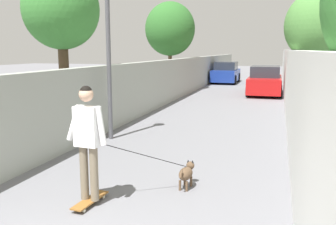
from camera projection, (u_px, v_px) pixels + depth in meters
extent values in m
plane|color=slate|center=(225.00, 105.00, 16.24)|extent=(80.00, 80.00, 0.00)
cube|color=#999E93|center=(154.00, 85.00, 14.95)|extent=(48.00, 0.30, 1.96)
cube|color=white|center=(291.00, 83.00, 13.38)|extent=(48.00, 0.30, 2.40)
cylinder|color=#473523|center=(311.00, 78.00, 14.09)|extent=(0.20, 0.20, 2.64)
ellipsoid|color=#4C843D|center=(315.00, 26.00, 13.75)|extent=(2.23, 2.23, 2.53)
cylinder|color=brown|center=(170.00, 67.00, 21.89)|extent=(0.23, 0.23, 2.74)
ellipsoid|color=#2D6628|center=(170.00, 29.00, 21.50)|extent=(2.95, 2.95, 3.15)
cylinder|color=#473523|center=(65.00, 82.00, 11.00)|extent=(0.30, 0.30, 2.91)
ellipsoid|color=#387A33|center=(61.00, 9.00, 10.64)|extent=(2.24, 2.24, 2.34)
cylinder|color=#4C4C51|center=(109.00, 59.00, 9.65)|extent=(0.12, 0.12, 4.34)
cube|color=brown|center=(90.00, 200.00, 5.75)|extent=(0.81, 0.26, 0.02)
cylinder|color=beige|center=(96.00, 195.00, 6.03)|extent=(0.06, 0.03, 0.06)
cylinder|color=beige|center=(103.00, 197.00, 5.98)|extent=(0.06, 0.03, 0.06)
cylinder|color=beige|center=(76.00, 209.00, 5.52)|extent=(0.06, 0.03, 0.06)
cylinder|color=beige|center=(84.00, 210.00, 5.47)|extent=(0.06, 0.03, 0.06)
cylinder|color=#726651|center=(84.00, 172.00, 5.70)|extent=(0.14, 0.14, 0.87)
cylinder|color=#726651|center=(94.00, 174.00, 5.64)|extent=(0.14, 0.14, 0.87)
cube|color=white|center=(87.00, 126.00, 5.54)|extent=(0.25, 0.40, 0.62)
cylinder|color=white|center=(74.00, 123.00, 5.62)|extent=(0.11, 0.29, 0.58)
cylinder|color=white|center=(101.00, 126.00, 5.45)|extent=(0.10, 0.18, 0.59)
sphere|color=tan|center=(86.00, 94.00, 5.46)|extent=(0.22, 0.22, 0.22)
sphere|color=black|center=(86.00, 92.00, 5.45)|extent=(0.19, 0.19, 0.19)
ellipsoid|color=brown|center=(186.00, 174.00, 6.39)|extent=(0.42, 0.25, 0.22)
sphere|color=brown|center=(190.00, 165.00, 6.62)|extent=(0.15, 0.15, 0.15)
cone|color=black|center=(188.00, 161.00, 6.62)|extent=(0.05, 0.05, 0.06)
cone|color=black|center=(192.00, 161.00, 6.59)|extent=(0.05, 0.05, 0.06)
cylinder|color=brown|center=(185.00, 180.00, 6.56)|extent=(0.04, 0.04, 0.18)
cylinder|color=brown|center=(191.00, 181.00, 6.51)|extent=(0.04, 0.04, 0.18)
cylinder|color=brown|center=(180.00, 185.00, 6.32)|extent=(0.04, 0.04, 0.18)
cylinder|color=brown|center=(187.00, 186.00, 6.28)|extent=(0.04, 0.04, 0.18)
cylinder|color=brown|center=(181.00, 174.00, 6.14)|extent=(0.14, 0.04, 0.13)
cylinder|color=black|center=(140.00, 154.00, 5.97)|extent=(1.12, 1.29, 0.66)
cube|color=#B71414|center=(265.00, 84.00, 19.89)|extent=(4.29, 1.70, 0.80)
cube|color=#262B33|center=(266.00, 72.00, 19.77)|extent=(2.23, 1.50, 0.60)
cylinder|color=black|center=(252.00, 86.00, 21.41)|extent=(0.64, 0.22, 0.64)
cylinder|color=black|center=(280.00, 87.00, 20.95)|extent=(0.64, 0.22, 0.64)
cylinder|color=black|center=(248.00, 91.00, 18.90)|extent=(0.64, 0.22, 0.64)
cylinder|color=black|center=(280.00, 92.00, 18.45)|extent=(0.64, 0.22, 0.64)
cube|color=navy|center=(226.00, 75.00, 26.88)|extent=(3.99, 1.70, 0.80)
cube|color=#262B33|center=(226.00, 66.00, 26.76)|extent=(2.08, 1.50, 0.60)
cylinder|color=black|center=(218.00, 77.00, 28.31)|extent=(0.64, 0.22, 0.64)
cylinder|color=black|center=(238.00, 77.00, 27.86)|extent=(0.64, 0.22, 0.64)
cylinder|color=black|center=(212.00, 79.00, 25.98)|extent=(0.64, 0.22, 0.64)
cylinder|color=black|center=(235.00, 80.00, 25.52)|extent=(0.64, 0.22, 0.64)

